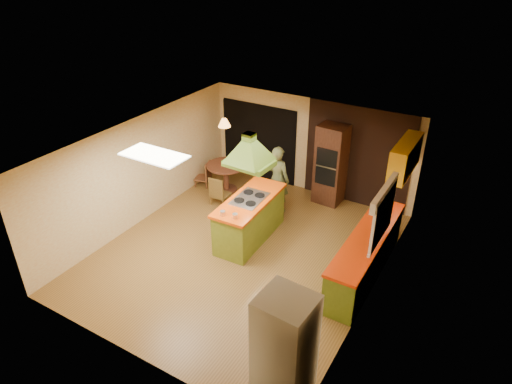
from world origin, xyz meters
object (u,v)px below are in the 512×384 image
Objects in this scene: wall_oven at (331,165)px; canister_large at (386,201)px; kitchen_island at (250,218)px; dining_table at (226,172)px; man at (277,179)px; refrigerator at (285,348)px.

canister_large is at bearing -28.32° from wall_oven.
dining_table is at bearing 134.76° from kitchen_island.
man is 0.83× the size of wall_oven.
man is (-0.05, 1.36, 0.34)m from kitchen_island.
refrigerator is at bearing -91.02° from canister_large.
canister_large is (0.08, 4.51, 0.13)m from refrigerator.
canister_large is (1.70, -1.07, -0.00)m from wall_oven.
refrigerator reaches higher than kitchen_island.
wall_oven reaches higher than kitchen_island.
refrigerator reaches higher than dining_table.
wall_oven is (-1.62, 5.57, 0.13)m from refrigerator.
kitchen_island is 2.30m from dining_table.
kitchen_island is 10.20× the size of canister_large.
man reaches higher than canister_large.
refrigerator is 1.80× the size of dining_table.
kitchen_island is 1.21× the size of man.
refrigerator is (2.53, -4.51, 0.05)m from man.
kitchen_island is 1.00× the size of wall_oven.
kitchen_island is 1.40m from man.
wall_oven reaches higher than canister_large.
dining_table is at bearing -4.81° from man.
canister_large is (2.56, 1.36, 0.51)m from kitchen_island.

